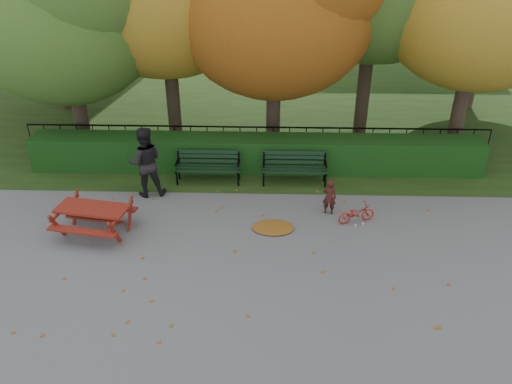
{
  "coord_description": "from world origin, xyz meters",
  "views": [
    {
      "loc": [
        0.41,
        -8.71,
        6.68
      ],
      "look_at": [
        0.1,
        1.33,
        1.0
      ],
      "focal_mm": 35.0,
      "sensor_mm": 36.0,
      "label": 1
    }
  ],
  "objects_px": {
    "child": "(329,197)",
    "tree_a": "(68,1)",
    "picnic_table": "(93,213)",
    "adult": "(145,162)",
    "bench_right": "(294,166)",
    "bench_left": "(208,164)",
    "bicycle": "(356,213)"
  },
  "relations": [
    {
      "from": "child",
      "to": "adult",
      "type": "bearing_deg",
      "value": 3.38
    },
    {
      "from": "picnic_table",
      "to": "adult",
      "type": "height_order",
      "value": "adult"
    },
    {
      "from": "picnic_table",
      "to": "bicycle",
      "type": "distance_m",
      "value": 6.27
    },
    {
      "from": "adult",
      "to": "bench_left",
      "type": "bearing_deg",
      "value": -165.8
    },
    {
      "from": "tree_a",
      "to": "adult",
      "type": "xyz_separation_m",
      "value": [
        2.35,
        -2.68,
        -3.56
      ]
    },
    {
      "from": "bench_right",
      "to": "adult",
      "type": "height_order",
      "value": "adult"
    },
    {
      "from": "bench_left",
      "to": "bench_right",
      "type": "height_order",
      "value": "same"
    },
    {
      "from": "bench_right",
      "to": "adult",
      "type": "distance_m",
      "value": 4.04
    },
    {
      "from": "picnic_table",
      "to": "bench_right",
      "type": "bearing_deg",
      "value": 39.12
    },
    {
      "from": "bench_left",
      "to": "adult",
      "type": "height_order",
      "value": "adult"
    },
    {
      "from": "tree_a",
      "to": "picnic_table",
      "type": "distance_m",
      "value": 6.23
    },
    {
      "from": "bench_right",
      "to": "bicycle",
      "type": "relative_size",
      "value": 1.91
    },
    {
      "from": "bench_right",
      "to": "child",
      "type": "distance_m",
      "value": 1.82
    },
    {
      "from": "bench_left",
      "to": "bicycle",
      "type": "xyz_separation_m",
      "value": [
        3.84,
        -2.03,
        -0.27
      ]
    },
    {
      "from": "picnic_table",
      "to": "child",
      "type": "xyz_separation_m",
      "value": [
        5.59,
        1.06,
        -0.08
      ]
    },
    {
      "from": "bicycle",
      "to": "picnic_table",
      "type": "bearing_deg",
      "value": 78.2
    },
    {
      "from": "adult",
      "to": "bench_right",
      "type": "bearing_deg",
      "value": 178.18
    },
    {
      "from": "bench_left",
      "to": "child",
      "type": "bearing_deg",
      "value": -26.84
    },
    {
      "from": "bench_left",
      "to": "bench_right",
      "type": "bearing_deg",
      "value": 0.0
    },
    {
      "from": "bench_right",
      "to": "picnic_table",
      "type": "bearing_deg",
      "value": -150.71
    },
    {
      "from": "bench_right",
      "to": "adult",
      "type": "relative_size",
      "value": 0.94
    },
    {
      "from": "tree_a",
      "to": "adult",
      "type": "distance_m",
      "value": 5.04
    },
    {
      "from": "adult",
      "to": "bicycle",
      "type": "distance_m",
      "value": 5.57
    },
    {
      "from": "tree_a",
      "to": "child",
      "type": "xyz_separation_m",
      "value": [
        7.1,
        -3.5,
        -4.05
      ]
    },
    {
      "from": "adult",
      "to": "picnic_table",
      "type": "bearing_deg",
      "value": 52.5
    },
    {
      "from": "adult",
      "to": "bicycle",
      "type": "xyz_separation_m",
      "value": [
        5.38,
        -1.23,
        -0.71
      ]
    },
    {
      "from": "picnic_table",
      "to": "bicycle",
      "type": "relative_size",
      "value": 1.97
    },
    {
      "from": "tree_a",
      "to": "bench_right",
      "type": "distance_m",
      "value": 7.69
    },
    {
      "from": "child",
      "to": "adult",
      "type": "relative_size",
      "value": 0.49
    },
    {
      "from": "picnic_table",
      "to": "adult",
      "type": "xyz_separation_m",
      "value": [
        0.85,
        1.88,
        0.41
      ]
    },
    {
      "from": "child",
      "to": "tree_a",
      "type": "bearing_deg",
      "value": -13.03
    },
    {
      "from": "tree_a",
      "to": "child",
      "type": "bearing_deg",
      "value": -26.25
    }
  ]
}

